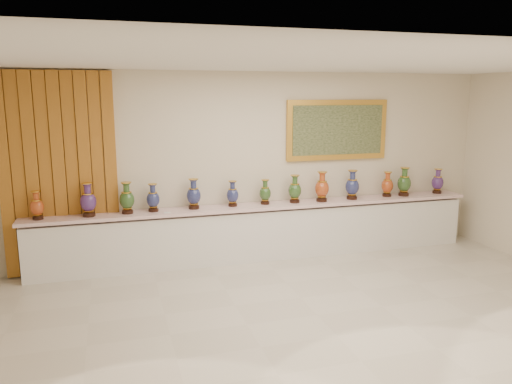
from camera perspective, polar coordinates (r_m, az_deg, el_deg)
ground at (r=6.29m, az=7.01°, el=-13.80°), size 8.00×8.00×0.00m
room at (r=7.73m, az=-16.37°, el=2.83°), size 8.00×8.00×8.00m
counter at (r=8.14m, az=0.72°, el=-4.62°), size 7.28×0.48×0.90m
vase_0 at (r=7.68m, az=-23.75°, el=-1.55°), size 0.21×0.21×0.41m
vase_1 at (r=7.60m, az=-18.63°, el=-1.03°), size 0.25×0.25×0.50m
vase_2 at (r=7.62m, az=-14.54°, el=-0.83°), size 0.27×0.27×0.47m
vase_3 at (r=7.68m, az=-11.68°, el=-0.79°), size 0.24×0.24×0.43m
vase_4 at (r=7.75m, az=-7.13°, el=-0.38°), size 0.22×0.22×0.47m
vase_5 at (r=7.88m, az=-2.69°, el=-0.33°), size 0.22×0.22×0.41m
vase_6 at (r=8.02m, az=1.05°, el=-0.13°), size 0.25×0.25×0.40m
vase_7 at (r=8.15m, az=4.45°, el=0.20°), size 0.27×0.27×0.46m
vase_8 at (r=8.29m, az=7.55°, el=0.45°), size 0.27×0.27×0.50m
vase_9 at (r=8.55m, az=10.94°, el=0.65°), size 0.29×0.29×0.50m
vase_10 at (r=8.92m, az=14.78°, el=0.74°), size 0.22×0.22×0.43m
vase_11 at (r=9.06m, az=16.58°, el=0.99°), size 0.26×0.26×0.50m
vase_12 at (r=9.49m, az=20.04°, el=1.05°), size 0.26×0.26×0.44m
label_card at (r=7.59m, az=-10.10°, el=-2.32°), size 0.10×0.06×0.00m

